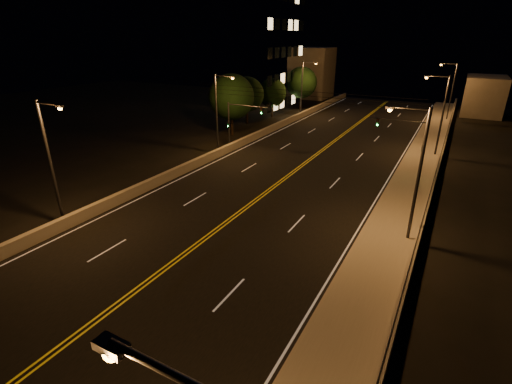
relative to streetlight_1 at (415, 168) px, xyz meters
The scene contains 23 objects.
road 12.57m from the streetlight_1, behind, with size 18.00×120.00×0.02m, color black.
sidewalk 4.98m from the streetlight_1, 140.68° to the right, with size 3.60×120.00×0.30m, color gray.
curb 5.63m from the streetlight_1, 167.31° to the right, with size 0.14×120.00×0.15m, color gray.
parapet_wall 4.38m from the streetlight_1, 31.70° to the right, with size 0.30×120.00×1.00m, color #A19786.
jersey_barrier 21.36m from the streetlight_1, behind, with size 0.45×120.00×0.87m, color #A19786.
distant_building_right 51.67m from the streetlight_1, 84.45° to the left, with size 6.00×10.00×6.24m, color slate.
distant_building_left 62.02m from the streetlight_1, 116.33° to the left, with size 8.00×8.00×10.21m, color slate.
parapet_rail 3.87m from the streetlight_1, 31.70° to the right, with size 0.06×0.06×120.00m, color black.
lane_markings 12.57m from the streetlight_1, behind, with size 17.32×116.00×0.00m.
streetlight_1 is the anchor object (origin of this frame).
streetlight_2 20.97m from the streetlight_1, 90.00° to the left, with size 2.55×0.28×8.68m.
streetlight_3 42.44m from the streetlight_1, 90.00° to the left, with size 2.55×0.28×8.68m.
streetlight_4 23.22m from the streetlight_1, 157.26° to the right, with size 2.55×0.28×8.68m.
streetlight_5 23.97m from the streetlight_1, 153.32° to the left, with size 2.55×0.28×8.68m.
streetlight_6 41.66m from the streetlight_1, 120.94° to the left, with size 2.55×0.28×8.68m.
traffic_signal_right 12.77m from the streetlight_1, 97.15° to the left, with size 5.11×0.31×5.50m.
traffic_signal_left 23.88m from the streetlight_1, 148.13° to the left, with size 5.11×0.31×5.50m.
overhead_wires 14.75m from the streetlight_1, 142.23° to the left, with size 22.00×0.03×0.83m.
building_tower 52.10m from the streetlight_1, 135.86° to the left, with size 24.00×15.00×33.22m.
tree_0 30.75m from the streetlight_1, 143.09° to the left, with size 5.95×5.95×8.06m.
tree_1 37.09m from the streetlight_1, 135.68° to the left, with size 5.11×5.11×6.92m.
tree_2 41.11m from the streetlight_1, 128.22° to the left, with size 4.56×4.56×6.18m.
tree_3 47.46m from the streetlight_1, 120.25° to the left, with size 5.50×5.50×7.46m.
Camera 1 is at (13.16, -2.57, 12.36)m, focal length 26.00 mm.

